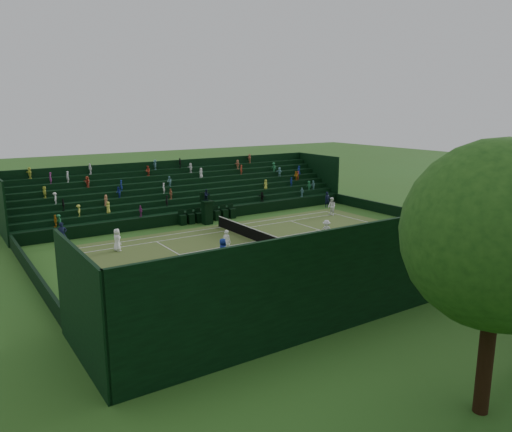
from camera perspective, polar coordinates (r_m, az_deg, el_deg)
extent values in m
plane|color=#325E1D|center=(38.16, 0.00, -2.93)|extent=(160.00, 160.00, 0.00)
cube|color=#316C24|center=(38.16, 0.00, -2.93)|extent=(12.97, 26.77, 0.01)
cube|color=black|center=(48.40, 15.90, 0.48)|extent=(17.17, 0.20, 1.00)
cube|color=black|center=(32.48, -24.23, -5.89)|extent=(17.17, 0.20, 1.00)
cube|color=black|center=(31.57, 8.54, -5.42)|extent=(0.20, 31.77, 1.00)
cube|color=black|center=(45.17, -5.93, 0.06)|extent=(0.20, 31.77, 1.00)
cube|color=black|center=(31.22, 9.16, -5.64)|extent=(0.80, 32.00, 1.00)
cube|color=black|center=(30.60, 10.19, -5.61)|extent=(0.80, 32.00, 1.45)
cube|color=black|center=(29.99, 11.25, -5.58)|extent=(0.80, 32.00, 1.90)
cube|color=black|center=(29.39, 12.37, -5.54)|extent=(0.80, 32.00, 2.35)
cube|color=black|center=(28.80, 13.53, -5.50)|extent=(0.80, 32.00, 2.80)
cube|color=black|center=(28.23, 14.74, -5.46)|extent=(0.80, 32.00, 3.25)
cube|color=black|center=(27.66, 15.99, -5.41)|extent=(0.80, 32.00, 3.70)
cube|color=black|center=(27.11, 17.30, -5.36)|extent=(0.80, 32.00, 4.15)
cube|color=black|center=(26.71, 18.18, -4.84)|extent=(0.20, 32.00, 4.90)
cube|color=black|center=(45.60, -6.23, 0.18)|extent=(0.80, 32.00, 1.00)
cube|color=black|center=(46.25, -6.69, 0.62)|extent=(0.80, 32.00, 1.45)
cube|color=black|center=(46.91, -7.13, 1.06)|extent=(0.80, 32.00, 1.90)
cube|color=black|center=(47.58, -7.57, 1.48)|extent=(0.80, 32.00, 2.35)
cube|color=black|center=(48.25, -7.99, 1.89)|extent=(0.80, 32.00, 2.80)
cube|color=black|center=(48.92, -8.41, 2.29)|extent=(0.80, 32.00, 3.25)
cube|color=black|center=(49.60, -8.81, 2.68)|extent=(0.80, 32.00, 3.70)
cube|color=black|center=(50.28, -9.20, 3.05)|extent=(0.80, 32.00, 4.15)
cube|color=black|center=(50.67, -9.45, 3.55)|extent=(0.20, 32.00, 4.90)
cylinder|color=black|center=(42.84, -4.26, -0.54)|extent=(0.10, 0.10, 1.06)
cylinder|color=black|center=(33.52, 5.46, -4.22)|extent=(0.10, 0.10, 1.06)
cube|color=black|center=(38.04, 0.00, -2.27)|extent=(11.57, 0.02, 0.86)
cube|color=white|center=(37.93, 0.00, -1.58)|extent=(11.57, 0.04, 0.07)
cylinder|color=black|center=(18.81, 24.68, -15.38)|extent=(0.50, 0.50, 3.32)
sphere|color=#1D4915|center=(17.28, 26.01, -1.95)|extent=(6.07, 6.07, 6.07)
cube|color=black|center=(43.84, -5.61, 0.34)|extent=(0.77, 0.77, 1.97)
cube|color=black|center=(43.64, -5.64, 1.68)|extent=(0.98, 0.98, 0.11)
cube|color=black|center=(43.91, -5.88, 2.24)|extent=(0.09, 0.98, 0.77)
imported|color=black|center=(43.54, -5.66, 2.40)|extent=(0.45, 0.55, 1.02)
cube|color=black|center=(43.84, -8.39, -0.45)|extent=(0.56, 0.56, 0.89)
cube|color=black|center=(43.97, -8.57, 0.32)|extent=(0.07, 0.56, 0.56)
cube|color=black|center=(44.18, -7.45, -0.33)|extent=(0.56, 0.56, 0.89)
cube|color=black|center=(44.30, -7.63, 0.44)|extent=(0.07, 0.56, 0.56)
cube|color=black|center=(44.52, -6.53, -0.20)|extent=(0.56, 0.56, 0.89)
cube|color=black|center=(44.65, -6.71, 0.56)|extent=(0.07, 0.56, 0.56)
cube|color=black|center=(45.34, -4.50, 0.07)|extent=(0.56, 0.56, 0.89)
cube|color=black|center=(45.46, -4.68, 0.81)|extent=(0.07, 0.56, 0.56)
cube|color=black|center=(45.72, -3.63, 0.18)|extent=(0.56, 0.56, 0.89)
cube|color=black|center=(45.84, -3.81, 0.92)|extent=(0.07, 0.56, 0.56)
cube|color=black|center=(46.11, -2.76, 0.30)|extent=(0.56, 0.56, 0.89)
cube|color=black|center=(46.24, -2.95, 1.03)|extent=(0.07, 0.56, 0.56)
imported|color=white|center=(36.82, -15.60, -2.65)|extent=(0.87, 0.64, 1.64)
imported|color=white|center=(34.88, -3.37, -2.97)|extent=(0.75, 0.67, 1.72)
imported|color=white|center=(47.62, 8.65, 1.08)|extent=(0.89, 0.71, 1.74)
imported|color=white|center=(38.39, 8.04, -1.68)|extent=(1.24, 1.09, 1.67)
imported|color=black|center=(51.55, 8.15, 1.87)|extent=(0.43, 0.61, 1.59)
imported|color=black|center=(39.32, -21.27, -1.97)|extent=(0.50, 0.70, 1.81)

